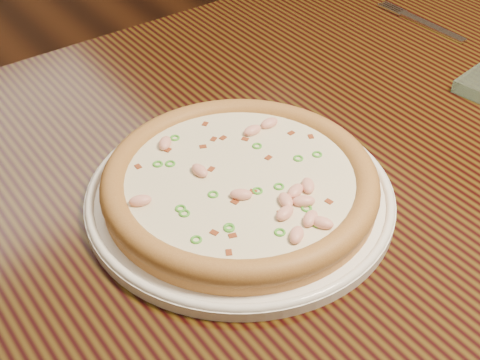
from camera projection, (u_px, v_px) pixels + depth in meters
ground at (191, 185)px, 1.94m from camera, size 9.00×9.00×0.00m
hero_table at (290, 201)px, 0.90m from camera, size 1.20×0.80×0.75m
plate at (240, 195)px, 0.75m from camera, size 0.34×0.34×0.02m
pizza at (240, 182)px, 0.74m from camera, size 0.31×0.31×0.03m
fork at (424, 23)px, 1.09m from camera, size 0.02×0.18×0.00m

